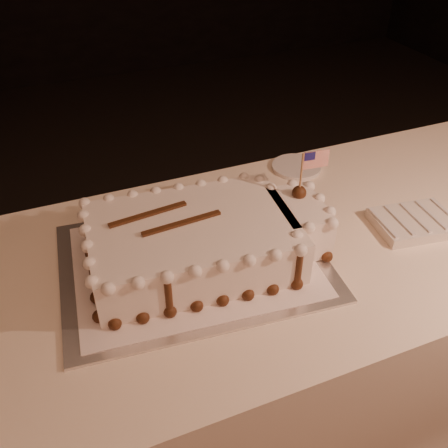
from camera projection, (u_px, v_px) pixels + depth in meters
name	position (u px, v px, depth m)	size (l,w,h in m)	color
banquet_table	(287.00, 335.00, 1.51)	(2.40, 0.80, 0.75)	#FFE4C5
cake_board	(193.00, 262.00, 1.21)	(0.63, 0.47, 0.01)	silver
doily	(193.00, 260.00, 1.20)	(0.56, 0.43, 0.00)	white
sheet_cake	(206.00, 239.00, 1.18)	(0.61, 0.38, 0.24)	white
napkin_stack	(414.00, 222.00, 1.32)	(0.23, 0.18, 0.03)	silver
side_plate	(296.00, 167.00, 1.57)	(0.15, 0.15, 0.01)	silver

